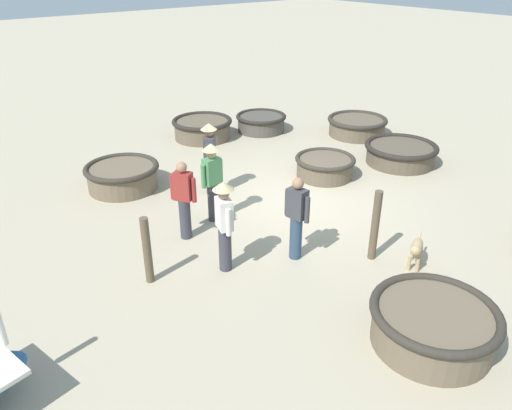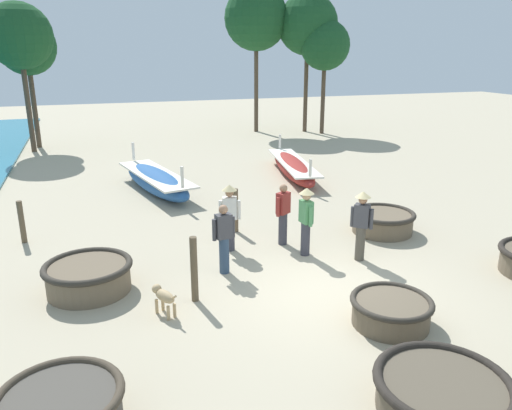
{
  "view_description": "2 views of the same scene",
  "coord_description": "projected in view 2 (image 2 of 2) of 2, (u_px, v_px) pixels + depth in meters",
  "views": [
    {
      "loc": [
        -7.22,
        6.86,
        4.94
      ],
      "look_at": [
        -0.87,
        1.79,
        0.83
      ],
      "focal_mm": 35.0,
      "sensor_mm": 36.0,
      "label": 1
    },
    {
      "loc": [
        -4.23,
        -8.3,
        4.73
      ],
      "look_at": [
        -0.51,
        2.75,
        1.09
      ],
      "focal_mm": 35.0,
      "sensor_mm": 36.0,
      "label": 2
    }
  ],
  "objects": [
    {
      "name": "fisherman_with_hat",
      "position": [
        283.0,
        213.0,
        12.44
      ],
      "size": [
        0.46,
        0.37,
        1.57
      ],
      "color": "#383842",
      "rests_on": "ground"
    },
    {
      "name": "tree_rightmost",
      "position": [
        26.0,
        47.0,
        23.76
      ],
      "size": [
        2.75,
        2.75,
        6.26
      ],
      "color": "#4C3D2D",
      "rests_on": "ground"
    },
    {
      "name": "fisherman_crouching",
      "position": [
        230.0,
        213.0,
        12.02
      ],
      "size": [
        0.51,
        0.36,
        1.67
      ],
      "color": "#383842",
      "rests_on": "ground"
    },
    {
      "name": "long_boat_white_hull",
      "position": [
        293.0,
        167.0,
        19.4
      ],
      "size": [
        1.9,
        5.66,
        1.21
      ],
      "color": "maroon",
      "rests_on": "ground"
    },
    {
      "name": "long_boat_green_hull",
      "position": [
        156.0,
        181.0,
        17.28
      ],
      "size": [
        2.21,
        5.3,
        1.35
      ],
      "color": "#285693",
      "rests_on": "ground"
    },
    {
      "name": "fisherman_by_coracle",
      "position": [
        306.0,
        217.0,
        11.74
      ],
      "size": [
        0.36,
        0.53,
        1.67
      ],
      "color": "#383842",
      "rests_on": "ground"
    },
    {
      "name": "tree_right_mid",
      "position": [
        325.0,
        46.0,
        27.96
      ],
      "size": [
        2.79,
        2.79,
        6.36
      ],
      "color": "#4C3D2D",
      "rests_on": "ground"
    },
    {
      "name": "mooring_post_shoreline",
      "position": [
        236.0,
        211.0,
        13.37
      ],
      "size": [
        0.14,
        0.14,
        1.2
      ],
      "primitive_type": "cylinder",
      "color": "brown",
      "rests_on": "ground"
    },
    {
      "name": "fisherman_standing_left",
      "position": [
        362.0,
        221.0,
        11.46
      ],
      "size": [
        0.41,
        0.4,
        1.67
      ],
      "color": "#4C473D",
      "rests_on": "ground"
    },
    {
      "name": "coracle_front_left",
      "position": [
        442.0,
        393.0,
        6.75
      ],
      "size": [
        1.88,
        1.88,
        0.53
      ],
      "color": "brown",
      "rests_on": "ground"
    },
    {
      "name": "ground_plane",
      "position": [
        322.0,
        291.0,
        10.21
      ],
      "size": [
        80.0,
        80.0,
        0.0
      ],
      "primitive_type": "plane",
      "color": "tan"
    },
    {
      "name": "tree_tall_back",
      "position": [
        308.0,
        25.0,
        28.3
      ],
      "size": [
        3.42,
        3.42,
        7.8
      ],
      "color": "#4C3D2D",
      "rests_on": "ground"
    },
    {
      "name": "coracle_beside_post",
      "position": [
        88.0,
        276.0,
        10.13
      ],
      "size": [
        1.79,
        1.79,
        0.62
      ],
      "color": "brown",
      "rests_on": "ground"
    },
    {
      "name": "fisherman_hauling",
      "position": [
        224.0,
        237.0,
        10.82
      ],
      "size": [
        0.53,
        0.27,
        1.57
      ],
      "color": "#2D425B",
      "rests_on": "ground"
    },
    {
      "name": "mooring_post_inland",
      "position": [
        22.0,
        222.0,
        12.63
      ],
      "size": [
        0.14,
        0.14,
        1.11
      ],
      "primitive_type": "cylinder",
      "color": "brown",
      "rests_on": "ground"
    },
    {
      "name": "coracle_far_left",
      "position": [
        391.0,
        310.0,
        8.91
      ],
      "size": [
        1.48,
        1.48,
        0.51
      ],
      "color": "brown",
      "rests_on": "ground"
    },
    {
      "name": "coracle_tilted",
      "position": [
        61.0,
        410.0,
        6.39
      ],
      "size": [
        1.65,
        1.65,
        0.59
      ],
      "color": "#4C473F",
      "rests_on": "ground"
    },
    {
      "name": "mooring_post_mid_beach",
      "position": [
        194.0,
        269.0,
        9.64
      ],
      "size": [
        0.14,
        0.14,
        1.34
      ],
      "primitive_type": "cylinder",
      "color": "brown",
      "rests_on": "ground"
    },
    {
      "name": "tree_center",
      "position": [
        256.0,
        19.0,
        28.18
      ],
      "size": [
        3.61,
        3.61,
        8.22
      ],
      "color": "#4C3D2D",
      "rests_on": "ground"
    },
    {
      "name": "coracle_center",
      "position": [
        383.0,
        221.0,
        13.43
      ],
      "size": [
        1.72,
        1.72,
        0.58
      ],
      "color": "brown",
      "rests_on": "ground"
    },
    {
      "name": "dog",
      "position": [
        164.0,
        296.0,
        9.21
      ],
      "size": [
        0.42,
        0.63,
        0.55
      ],
      "color": "tan",
      "rests_on": "ground"
    },
    {
      "name": "tree_left_mid",
      "position": [
        19.0,
        36.0,
        22.58
      ],
      "size": [
        3.0,
        3.0,
        6.83
      ],
      "color": "#4C3D2D",
      "rests_on": "ground"
    }
  ]
}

